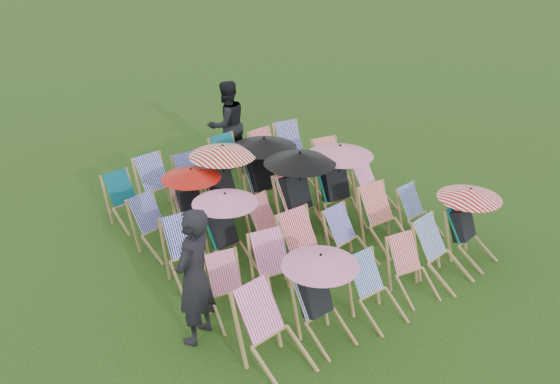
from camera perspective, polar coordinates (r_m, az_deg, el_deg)
ground at (r=10.66m, az=1.11°, el=-4.54°), size 100.00×100.00×0.00m
deckchair_0 at (r=7.83m, az=-0.51°, el=-12.71°), size 0.77×1.01×1.02m
deckchair_1 at (r=8.23m, az=3.86°, el=-9.51°), size 1.02×1.07×1.21m
deckchair_2 at (r=8.78m, az=8.86°, el=-8.90°), size 0.57×0.80×0.87m
deckchair_3 at (r=9.37m, az=12.07°, el=-6.88°), size 0.67×0.84×0.83m
deckchair_4 at (r=9.76m, az=14.70°, el=-5.41°), size 0.73×0.93×0.93m
deckchair_5 at (r=10.35m, az=16.98°, el=-2.78°), size 1.01×1.09×1.20m
deckchair_6 at (r=8.73m, az=-4.57°, el=-8.96°), size 0.70×0.87×0.84m
deckchair_7 at (r=9.01m, az=-0.18°, el=-7.24°), size 0.77×0.97×0.95m
deckchair_8 at (r=9.45m, az=2.74°, el=-5.31°), size 0.68×0.94×1.01m
deckchair_9 at (r=9.95m, az=6.51°, el=-4.23°), size 0.67×0.87×0.87m
deckchair_10 at (r=10.50m, az=9.70°, el=-2.42°), size 0.68×0.92×0.97m
deckchair_11 at (r=10.97m, az=12.71°, el=-1.88°), size 0.60×0.80×0.82m
deckchair_12 at (r=9.52m, az=-8.33°, el=-5.57°), size 0.73×0.94×0.95m
deckchair_13 at (r=9.73m, az=-4.80°, el=-3.45°), size 1.03×1.09×1.22m
deckchair_14 at (r=10.23m, az=-0.76°, el=-3.14°), size 0.71×0.89×0.87m
deckchair_15 at (r=10.60m, az=1.96°, el=-0.04°), size 1.23×1.27×1.46m
deckchair_16 at (r=11.05m, az=5.48°, el=0.82°), size 1.18×1.26×1.40m
deckchair_17 at (r=11.68m, az=8.62°, el=0.41°), size 0.69×0.88×0.87m
deckchair_18 at (r=10.39m, az=-11.17°, el=-3.08°), size 0.75×0.93×0.90m
deckchair_19 at (r=10.67m, az=-7.96°, el=-0.93°), size 1.01×1.06×1.20m
deckchair_20 at (r=11.05m, az=-4.96°, el=0.84°), size 1.18×1.28×1.40m
deckchair_21 at (r=11.39m, az=-1.35°, el=1.69°), size 1.17×1.23×1.39m
deckchair_22 at (r=11.96m, az=1.70°, el=1.57°), size 0.75×0.96×0.95m
deckchair_23 at (r=12.40m, az=4.91°, el=2.36°), size 0.78×0.97×0.95m
deckchair_24 at (r=11.37m, az=-13.75°, el=-0.78°), size 0.66×0.86×0.88m
deckchair_25 at (r=11.67m, az=-10.84°, el=0.54°), size 0.73×0.96×0.99m
deckchair_26 at (r=11.96m, az=-7.88°, el=1.08°), size 0.61×0.82×0.86m
deckchair_27 at (r=12.44m, az=-4.17°, el=2.60°), size 0.73×0.97×1.00m
deckchair_28 at (r=12.80m, az=-0.70°, el=3.29°), size 0.71×0.94×0.97m
deckchair_29 at (r=13.14m, az=1.39°, el=3.95°), size 0.76×0.98×0.99m
person_left at (r=8.09m, az=-7.86°, el=-7.69°), size 0.83×0.74×1.91m
person_rear at (r=13.29m, az=-4.88°, el=6.17°), size 0.91×0.71×1.88m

